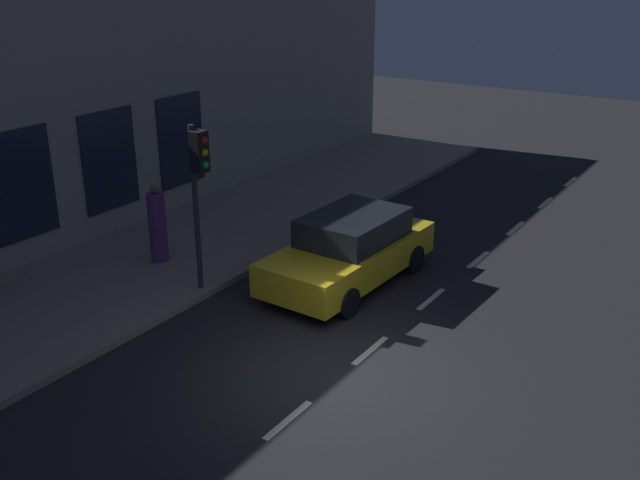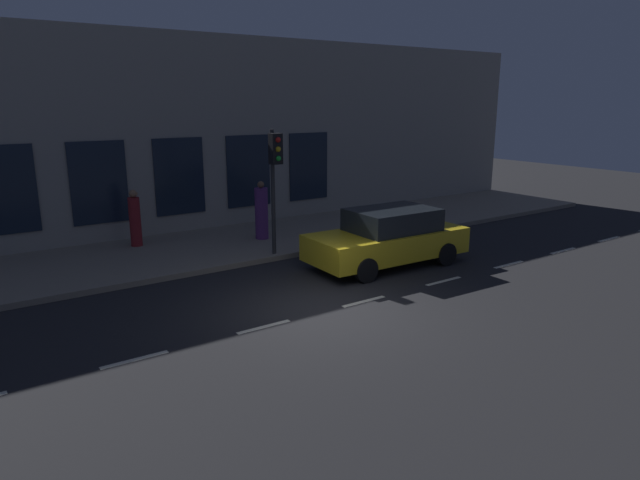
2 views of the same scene
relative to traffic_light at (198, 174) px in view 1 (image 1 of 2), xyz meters
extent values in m
plane|color=#232326|center=(-4.14, 1.13, -2.70)|extent=(60.00, 60.00, 0.00)
cube|color=gray|center=(2.11, 1.13, -2.63)|extent=(4.50, 32.00, 0.15)
cube|color=gray|center=(4.66, 1.13, 0.60)|extent=(0.60, 32.00, 6.61)
cube|color=#192333|center=(4.33, -3.99, -0.69)|extent=(0.04, 1.69, 2.52)
cube|color=#192333|center=(4.33, -1.43, -0.69)|extent=(0.04, 1.69, 2.52)
cube|color=#192333|center=(4.33, 1.13, -0.69)|extent=(0.04, 1.69, 2.52)
cube|color=beige|center=(-4.14, -12.87, -2.70)|extent=(0.12, 1.20, 0.01)
cube|color=beige|center=(-4.14, -10.27, -2.70)|extent=(0.12, 1.20, 0.01)
cube|color=beige|center=(-4.14, -7.67, -2.70)|extent=(0.12, 1.20, 0.01)
cube|color=beige|center=(-4.14, -5.07, -2.70)|extent=(0.12, 1.20, 0.01)
cube|color=beige|center=(-4.14, -2.47, -2.70)|extent=(0.12, 1.20, 0.01)
cube|color=beige|center=(-4.14, 0.13, -2.70)|extent=(0.12, 1.20, 0.01)
cube|color=beige|center=(-4.14, 2.73, -2.70)|extent=(0.12, 1.20, 0.01)
cylinder|color=#2D2D30|center=(0.13, 0.00, -0.78)|extent=(0.12, 0.12, 3.54)
cube|color=black|center=(-0.06, 0.00, 0.47)|extent=(0.26, 0.32, 0.84)
sphere|color=red|center=(-0.20, 0.00, 0.72)|extent=(0.15, 0.15, 0.15)
sphere|color=gold|center=(-0.20, 0.00, 0.47)|extent=(0.15, 0.15, 0.15)
sphere|color=green|center=(-0.20, 0.00, 0.21)|extent=(0.15, 0.15, 0.15)
cube|color=gold|center=(-2.24, -2.21, -2.07)|extent=(2.03, 4.53, 0.70)
cube|color=black|center=(-2.24, -2.38, -1.42)|extent=(1.74, 2.38, 0.60)
cylinder|color=black|center=(-3.07, -0.79, -2.38)|extent=(0.24, 0.65, 0.64)
cylinder|color=black|center=(-1.31, -0.85, -2.38)|extent=(0.24, 0.65, 0.64)
cylinder|color=black|center=(-3.16, -3.56, -2.38)|extent=(0.24, 0.65, 0.64)
cylinder|color=black|center=(-1.40, -3.62, -2.38)|extent=(0.24, 0.65, 0.64)
cylinder|color=#5B2D70|center=(1.94, -0.60, -1.74)|extent=(0.58, 0.58, 1.63)
sphere|color=brown|center=(1.94, -0.60, -0.81)|extent=(0.21, 0.21, 0.21)
cube|color=brown|center=(2.02, -0.67, -0.81)|extent=(0.07, 0.07, 0.06)
camera|label=1|loc=(-9.89, 10.52, 4.10)|focal=41.06mm
camera|label=2|loc=(-13.49, 7.81, 1.76)|focal=31.48mm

